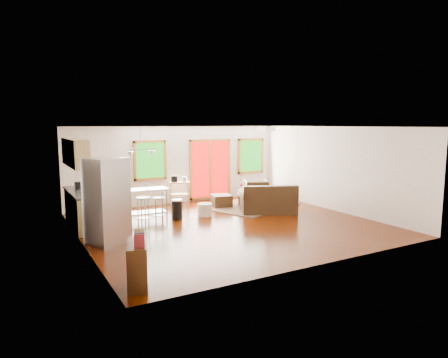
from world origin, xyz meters
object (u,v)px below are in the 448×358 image
refrigerator (107,201)px  kitchen_cart (179,185)px  loveseat (268,202)px  armchair (256,189)px  ottoman (221,201)px  island (142,199)px  rug (251,206)px  coffee_table (254,196)px

refrigerator → kitchen_cart: 4.39m
loveseat → armchair: loveseat is taller
ottoman → island: bearing=-168.0°
loveseat → kitchen_cart: kitchen_cart is taller
armchair → rug: bearing=72.5°
loveseat → coffee_table: (0.10, 0.97, 0.00)m
island → rug: bearing=3.0°
ottoman → loveseat: bearing=-59.9°
rug → ottoman: bearing=155.4°
loveseat → island: size_ratio=1.28×
coffee_table → island: (-3.77, -0.12, 0.27)m
coffee_table → island: island is taller
coffee_table → refrigerator: size_ratio=0.59×
refrigerator → ottoman: bearing=4.7°
coffee_table → armchair: size_ratio=1.41×
coffee_table → refrigerator: (-5.07, -1.75, 0.62)m
island → kitchen_cart: 2.32m
coffee_table → island: 3.78m
loveseat → ottoman: size_ratio=3.14×
loveseat → rug: bearing=111.3°
refrigerator → kitchen_cart: size_ratio=1.96×
refrigerator → coffee_table: bearing=-4.6°
rug → ottoman: size_ratio=4.60×
refrigerator → island: bearing=27.7°
island → kitchen_cart: (1.74, 1.53, 0.05)m
rug → loveseat: loveseat is taller
ottoman → kitchen_cart: (-1.09, 0.93, 0.47)m
island → armchair: bearing=12.8°
armchair → refrigerator: refrigerator is taller
loveseat → ottoman: (-0.84, 1.44, -0.15)m
loveseat → refrigerator: refrigerator is taller
coffee_table → kitchen_cart: bearing=145.2°
armchair → island: bearing=36.9°
ottoman → refrigerator: 4.76m
ottoman → kitchen_cart: size_ratio=0.61×
kitchen_cart → refrigerator: bearing=-134.0°
armchair → kitchen_cart: (-2.71, 0.52, 0.27)m
armchair → kitchen_cart: kitchen_cart is taller
rug → island: size_ratio=1.88×
coffee_table → armchair: armchair is taller
rug → ottoman: ottoman is taller
armchair → ottoman: (-1.62, -0.41, -0.21)m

